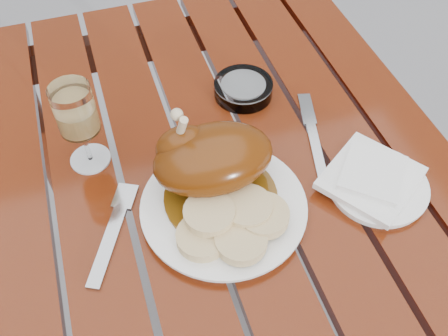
# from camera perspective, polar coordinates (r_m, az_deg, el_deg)

# --- Properties ---
(table) EXTENTS (0.80, 1.20, 0.75)m
(table) POSITION_cam_1_polar(r_m,az_deg,el_deg) (1.14, 1.00, -14.28)
(table) COLOR #69290C
(table) RESTS_ON ground
(dinner_plate) EXTENTS (0.29, 0.29, 0.02)m
(dinner_plate) POSITION_cam_1_polar(r_m,az_deg,el_deg) (0.79, -0.04, -4.53)
(dinner_plate) COLOR white
(dinner_plate) RESTS_ON table
(roast_duck) EXTENTS (0.19, 0.19, 0.14)m
(roast_duck) POSITION_cam_1_polar(r_m,az_deg,el_deg) (0.78, -1.67, 1.09)
(roast_duck) COLOR #5E390A
(roast_duck) RESTS_ON dinner_plate
(bread_dumplings) EXTENTS (0.18, 0.13, 0.03)m
(bread_dumplings) POSITION_cam_1_polar(r_m,az_deg,el_deg) (0.75, 1.00, -6.24)
(bread_dumplings) COLOR #DDB986
(bread_dumplings) RESTS_ON dinner_plate
(wine_glass) EXTENTS (0.08, 0.08, 0.16)m
(wine_glass) POSITION_cam_1_polar(r_m,az_deg,el_deg) (0.84, -16.09, 4.52)
(wine_glass) COLOR tan
(wine_glass) RESTS_ON table
(side_plate) EXTENTS (0.21, 0.21, 0.01)m
(side_plate) POSITION_cam_1_polar(r_m,az_deg,el_deg) (0.86, 17.14, -1.94)
(side_plate) COLOR white
(side_plate) RESTS_ON table
(napkin) EXTENTS (0.19, 0.19, 0.01)m
(napkin) POSITION_cam_1_polar(r_m,az_deg,el_deg) (0.85, 16.44, -1.08)
(napkin) COLOR white
(napkin) RESTS_ON side_plate
(ashtray) EXTENTS (0.12, 0.12, 0.03)m
(ashtray) POSITION_cam_1_polar(r_m,az_deg,el_deg) (0.97, 2.21, 9.06)
(ashtray) COLOR #B2B7BC
(ashtray) RESTS_ON table
(fork) EXTENTS (0.10, 0.16, 0.01)m
(fork) POSITION_cam_1_polar(r_m,az_deg,el_deg) (0.79, -12.83, -7.73)
(fork) COLOR gray
(fork) RESTS_ON table
(knife) EXTENTS (0.06, 0.18, 0.01)m
(knife) POSITION_cam_1_polar(r_m,az_deg,el_deg) (0.91, 10.28, 3.09)
(knife) COLOR gray
(knife) RESTS_ON table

